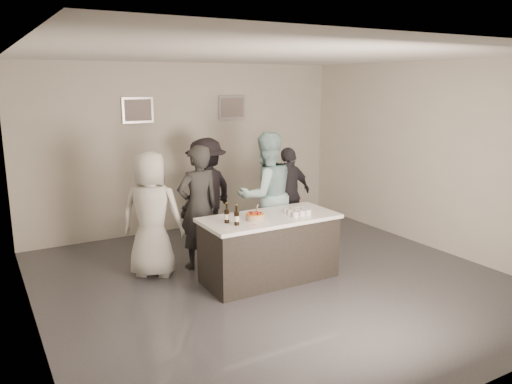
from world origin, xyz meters
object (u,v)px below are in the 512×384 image
person_main_blue (266,195)px  person_guest_left (152,215)px  person_guest_right (289,194)px  cake (255,217)px  bar_counter (269,248)px  beer_bottle_a (227,213)px  person_main_black (198,207)px  person_guest_back (207,192)px  beer_bottle_b (237,215)px

person_main_blue → person_guest_left: (-1.79, 0.09, -0.09)m
person_guest_right → cake: bearing=32.0°
bar_counter → beer_bottle_a: (-0.64, -0.00, 0.58)m
cake → beer_bottle_a: bearing=172.0°
bar_counter → person_main_black: person_main_black is taller
person_guest_right → person_guest_back: 1.40m
beer_bottle_b → cake: bearing=16.6°
person_main_blue → person_guest_right: (0.74, 0.48, -0.17)m
beer_bottle_b → person_main_blue: size_ratio=0.13×
bar_counter → cake: size_ratio=7.57×
beer_bottle_b → person_guest_right: bearing=39.8°
beer_bottle_a → person_main_blue: size_ratio=0.13×
beer_bottle_b → person_main_blue: person_main_blue is taller
beer_bottle_a → person_guest_back: 1.93m
beer_bottle_b → person_guest_left: person_guest_left is taller
bar_counter → person_guest_right: size_ratio=1.16×
person_main_blue → person_guest_right: 0.90m
person_main_black → beer_bottle_b: bearing=87.3°
person_main_black → person_guest_right: person_main_black is taller
cake → person_main_black: bearing=111.2°
bar_counter → cake: 0.55m
person_main_black → person_guest_right: size_ratio=1.12×
person_guest_right → beer_bottle_b: bearing=28.3°
beer_bottle_b → person_main_black: person_main_black is taller
beer_bottle_b → person_guest_left: size_ratio=0.15×
person_main_black → person_guest_left: size_ratio=1.02×
person_guest_right → person_guest_back: (-1.30, 0.51, 0.09)m
person_main_blue → person_guest_back: bearing=-59.0°
bar_counter → person_main_blue: bearing=61.6°
beer_bottle_a → person_guest_right: person_guest_right is taller
bar_counter → cake: bearing=-167.9°
beer_bottle_a → person_main_black: bearing=89.7°
beer_bottle_a → person_guest_right: bearing=35.9°
person_main_blue → person_guest_back: (-0.55, 1.00, -0.08)m
person_main_blue → person_guest_back: person_main_blue is taller
beer_bottle_a → person_main_blue: 1.40m
bar_counter → person_guest_back: bearing=92.8°
beer_bottle_b → person_guest_left: 1.33m
person_guest_right → person_guest_back: person_guest_back is taller
person_main_blue → beer_bottle_a: bearing=39.7°
person_guest_right → person_guest_back: bearing=-33.1°
beer_bottle_a → person_main_black: person_main_black is taller
cake → person_main_blue: bearing=51.7°
beer_bottle_a → beer_bottle_b: (0.06, -0.15, 0.00)m
person_guest_left → cake: bearing=172.1°
cake → beer_bottle_a: size_ratio=0.94×
cake → person_guest_left: size_ratio=0.14×
person_main_blue → person_guest_right: person_main_blue is taller
person_main_black → bar_counter: bearing=118.7°
bar_counter → beer_bottle_b: beer_bottle_b is taller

